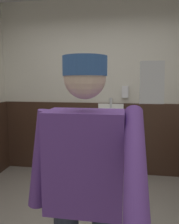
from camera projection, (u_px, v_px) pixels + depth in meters
wall_back at (103, 88)px, 3.52m from camera, size 3.96×0.12×2.77m
wainscot_band_back at (102, 138)px, 3.56m from camera, size 3.36×0.03×1.16m
urinal_solo at (110, 128)px, 3.37m from camera, size 0.40×0.34×1.24m
person at (85, 184)px, 1.17m from camera, size 0.62×0.60×1.62m
cell_phone at (152, 83)px, 0.56m from camera, size 0.06×0.04×0.11m
soap_dispenser at (125, 92)px, 3.37m from camera, size 0.10×0.07×0.18m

